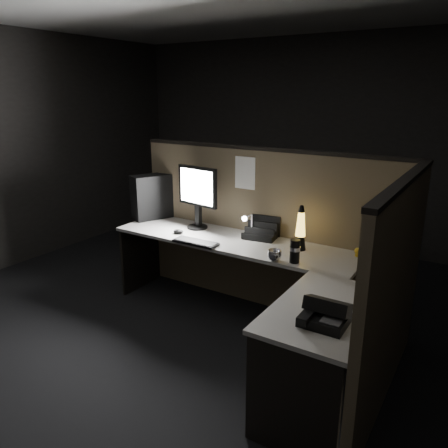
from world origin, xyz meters
The scene contains 17 objects.
floor centered at (0.00, 0.00, 0.00)m, with size 6.00×6.00×0.00m, color black.
room_shell centered at (0.00, 0.00, 1.62)m, with size 6.00×6.00×6.00m.
partition_back centered at (0.00, 0.93, 0.75)m, with size 2.66×0.06×1.50m, color brown.
partition_right centered at (1.33, 0.10, 0.75)m, with size 0.06×1.66×1.50m, color brown.
desk centered at (0.18, 0.25, 0.58)m, with size 2.60×1.60×0.73m.
pc_tower centered at (-1.22, 0.77, 0.96)m, with size 0.20×0.44×0.46m, color black.
monitor centered at (-0.62, 0.73, 1.09)m, with size 0.47×0.20×0.60m.
keyboard centered at (-0.37, 0.34, 0.74)m, with size 0.41×0.14×0.02m, color black.
mouse centered at (-0.67, 0.48, 0.75)m, with size 0.10×0.07×0.04m, color black.
clip_lamp centered at (-0.04, 0.68, 0.87)m, with size 0.05×0.18×0.23m.
organizer centered at (0.04, 0.80, 0.78)m, with size 0.31×0.28×0.21m.
lava_lamp centered at (0.46, 0.68, 0.89)m, with size 0.10×0.10×0.38m.
travel_mug centered at (0.54, 0.39, 0.82)m, with size 0.08×0.08×0.19m, color black.
steel_mug centered at (0.39, 0.34, 0.77)m, with size 0.11×0.11×0.09m, color silver.
figurine centered at (0.92, 0.78, 0.78)m, with size 0.05×0.05×0.05m, color yellow.
pinned_paper centered at (-0.19, 0.90, 1.29)m, with size 0.21×0.00×0.30m, color white.
desk_phone centered at (1.06, -0.38, 0.79)m, with size 0.26×0.27×0.15m.
Camera 1 is at (1.76, -2.58, 2.01)m, focal length 35.00 mm.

